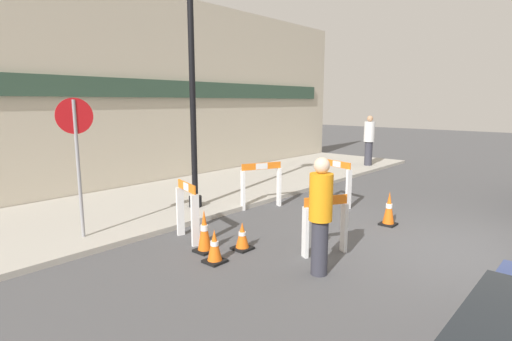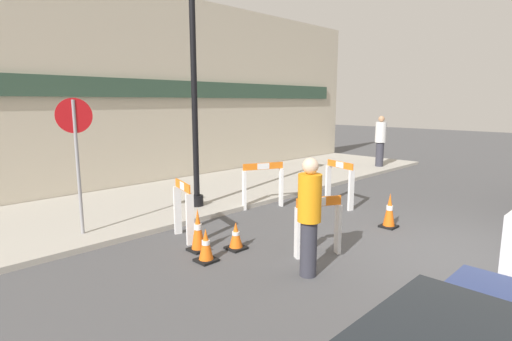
% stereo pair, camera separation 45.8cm
% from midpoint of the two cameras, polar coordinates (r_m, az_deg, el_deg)
% --- Properties ---
extents(ground_plane, '(60.00, 60.00, 0.00)m').
position_cam_midpoint_polar(ground_plane, '(7.27, 26.18, -10.77)').
color(ground_plane, '#4C4C4F').
extents(sidewalk_slab, '(18.00, 3.88, 0.10)m').
position_cam_midpoint_polar(sidewalk_slab, '(10.76, -8.94, -3.09)').
color(sidewalk_slab, '#ADA89E').
rests_on(sidewalk_slab, ground_plane).
extents(storefront_facade, '(18.00, 0.22, 5.50)m').
position_cam_midpoint_polar(storefront_facade, '(12.12, -15.49, 10.99)').
color(storefront_facade, '#BCB29E').
rests_on(storefront_facade, ground_plane).
extents(streetlamp_post, '(0.44, 0.44, 5.23)m').
position_cam_midpoint_polar(streetlamp_post, '(8.90, -10.73, 16.29)').
color(streetlamp_post, black).
rests_on(streetlamp_post, sidewalk_slab).
extents(stop_sign, '(0.59, 0.14, 2.39)m').
position_cam_midpoint_polar(stop_sign, '(7.46, -25.86, 3.22)').
color(stop_sign, gray).
rests_on(stop_sign, sidewalk_slab).
extents(barricade_0, '(0.74, 0.48, 0.96)m').
position_cam_midpoint_polar(barricade_0, '(6.47, 7.86, -7.53)').
color(barricade_0, white).
rests_on(barricade_0, ground_plane).
extents(barricade_1, '(0.35, 0.85, 1.07)m').
position_cam_midpoint_polar(barricade_1, '(9.52, 10.07, -1.57)').
color(barricade_1, white).
rests_on(barricade_1, ground_plane).
extents(barricade_2, '(0.95, 0.52, 1.06)m').
position_cam_midpoint_polar(barricade_2, '(9.16, -0.67, -1.83)').
color(barricade_2, white).
rests_on(barricade_2, ground_plane).
extents(barricade_3, '(0.33, 0.74, 1.05)m').
position_cam_midpoint_polar(barricade_3, '(7.17, -11.61, -5.57)').
color(barricade_3, white).
rests_on(barricade_3, ground_plane).
extents(traffic_cone_0, '(0.30, 0.30, 0.52)m').
position_cam_midpoint_polar(traffic_cone_0, '(6.24, -8.08, -10.76)').
color(traffic_cone_0, black).
rests_on(traffic_cone_0, ground_plane).
extents(traffic_cone_1, '(0.30, 0.30, 0.47)m').
position_cam_midpoint_polar(traffic_cone_1, '(6.72, -3.95, -9.42)').
color(traffic_cone_1, black).
rests_on(traffic_cone_1, ground_plane).
extents(traffic_cone_2, '(0.30, 0.30, 0.71)m').
position_cam_midpoint_polar(traffic_cone_2, '(6.65, -9.37, -8.61)').
color(traffic_cone_2, black).
rests_on(traffic_cone_2, ground_plane).
extents(traffic_cone_3, '(0.30, 0.30, 0.68)m').
position_cam_midpoint_polar(traffic_cone_3, '(8.30, 16.97, -5.29)').
color(traffic_cone_3, black).
rests_on(traffic_cone_3, ground_plane).
extents(person_worker, '(0.46, 0.46, 1.69)m').
position_cam_midpoint_polar(person_worker, '(5.61, 6.89, -5.96)').
color(person_worker, '#33333D').
rests_on(person_worker, ground_plane).
extents(person_pedestrian, '(0.44, 0.44, 1.83)m').
position_cam_midpoint_polar(person_pedestrian, '(15.18, 15.02, 4.38)').
color(person_pedestrian, '#33333D').
rests_on(person_pedestrian, sidewalk_slab).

